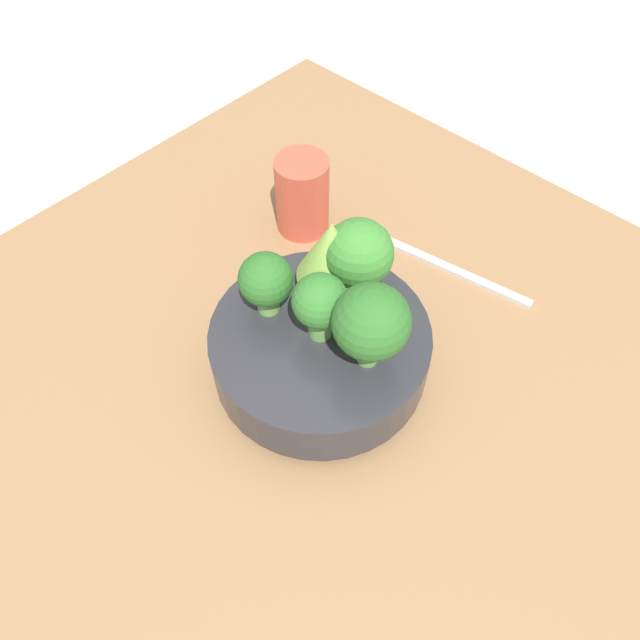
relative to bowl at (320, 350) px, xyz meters
name	(u,v)px	position (x,y,z in m)	size (l,w,h in m)	color
ground_plane	(329,383)	(0.00, -0.01, -0.08)	(6.00, 6.00, 0.00)	silver
table	(329,373)	(0.00, -0.01, -0.06)	(0.85, 0.83, 0.04)	olive
bowl	(320,350)	(0.00, 0.00, 0.00)	(0.22, 0.22, 0.07)	#28282D
broccoli_floret_front	(358,255)	(0.01, -0.06, 0.08)	(0.07, 0.07, 0.09)	#7AB256
broccoli_floret_center	(320,303)	(0.00, 0.00, 0.07)	(0.05, 0.05, 0.07)	#609347
broccoli_floret_left	(371,323)	(-0.05, -0.01, 0.08)	(0.07, 0.07, 0.09)	#609347
romanesco_piece_near	(331,252)	(0.03, -0.05, 0.08)	(0.07, 0.07, 0.09)	#6BA34C
broccoli_floret_right	(266,281)	(0.06, 0.01, 0.07)	(0.05, 0.05, 0.07)	#6BA34C
cup	(302,195)	(0.16, -0.14, 0.01)	(0.06, 0.06, 0.10)	#C64C38
fork	(454,270)	(-0.02, -0.21, -0.04)	(0.19, 0.04, 0.01)	silver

